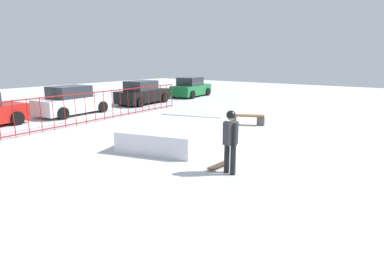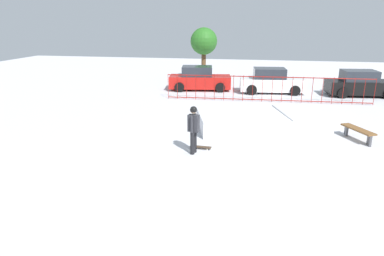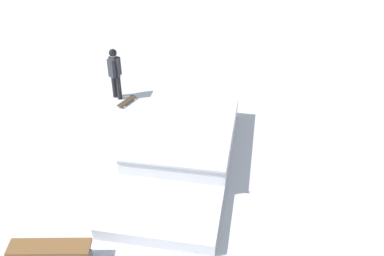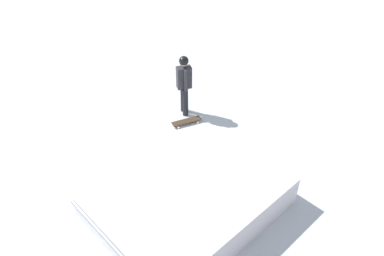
{
  "view_description": "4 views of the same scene",
  "coord_description": "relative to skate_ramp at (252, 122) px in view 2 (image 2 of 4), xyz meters",
  "views": [
    {
      "loc": [
        -9.75,
        -5.87,
        3.01
      ],
      "look_at": [
        -1.95,
        -0.06,
        0.9
      ],
      "focal_mm": 29.51,
      "sensor_mm": 36.0,
      "label": 1
    },
    {
      "loc": [
        -0.5,
        -13.51,
        4.57
      ],
      "look_at": [
        -2.69,
        -2.06,
        1.0
      ],
      "focal_mm": 33.03,
      "sensor_mm": 36.0,
      "label": 2
    },
    {
      "loc": [
        7.14,
        5.64,
        6.89
      ],
      "look_at": [
        -1.3,
        1.55,
        0.6
      ],
      "focal_mm": 39.05,
      "sensor_mm": 36.0,
      "label": 3
    },
    {
      "loc": [
        1.11,
        5.91,
        6.14
      ],
      "look_at": [
        -2.0,
        -0.1,
        0.9
      ],
      "focal_mm": 35.65,
      "sensor_mm": 36.0,
      "label": 4
    }
  ],
  "objects": [
    {
      "name": "distant_tree",
      "position": [
        -4.18,
        12.94,
        2.63
      ],
      "size": [
        2.09,
        2.09,
        4.05
      ],
      "color": "brown",
      "rests_on": "ground"
    },
    {
      "name": "skate_ramp",
      "position": [
        0.0,
        0.0,
        0.0
      ],
      "size": [
        5.91,
        3.99,
        0.74
      ],
      "rotation": [
        0.0,
        0.0,
        0.28
      ],
      "color": "silver",
      "rests_on": "ground"
    },
    {
      "name": "parked_car_white",
      "position": [
        1.02,
        8.43,
        0.41
      ],
      "size": [
        4.24,
        2.23,
        1.6
      ],
      "rotation": [
        0.0,
        0.0,
        0.1
      ],
      "color": "white",
      "rests_on": "ground"
    },
    {
      "name": "park_bench",
      "position": [
        4.17,
        -0.75,
        0.04
      ],
      "size": [
        1.07,
        1.61,
        0.48
      ],
      "rotation": [
        0.0,
        0.0,
        2.03
      ],
      "color": "brown",
      "rests_on": "ground"
    },
    {
      "name": "perimeter_fence",
      "position": [
        0.72,
        5.64,
        0.45
      ],
      "size": [
        11.76,
        0.53,
        1.5
      ],
      "rotation": [
        0.0,
        0.0,
        0.04
      ],
      "color": "maroon",
      "rests_on": "ground"
    },
    {
      "name": "skateboard",
      "position": [
        -1.77,
        -2.9,
        -0.24
      ],
      "size": [
        0.81,
        0.3,
        0.09
      ],
      "rotation": [
        0.0,
        0.0,
        6.22
      ],
      "color": "#3F2D1E",
      "rests_on": "ground"
    },
    {
      "name": "parked_car_black",
      "position": [
        6.47,
        8.43,
        0.41
      ],
      "size": [
        4.26,
        2.27,
        1.6
      ],
      "rotation": [
        0.0,
        0.0,
        0.11
      ],
      "color": "black",
      "rests_on": "ground"
    },
    {
      "name": "parked_car_red",
      "position": [
        -3.77,
        8.54,
        0.41
      ],
      "size": [
        4.3,
        2.38,
        1.6
      ],
      "rotation": [
        0.0,
        0.0,
        0.14
      ],
      "color": "red",
      "rests_on": "ground"
    },
    {
      "name": "skater",
      "position": [
        -1.95,
        -3.38,
        0.69
      ],
      "size": [
        0.42,
        0.43,
        1.73
      ],
      "rotation": [
        0.0,
        0.0,
        6.09
      ],
      "color": "black",
      "rests_on": "ground"
    },
    {
      "name": "ground_plane",
      "position": [
        0.72,
        -1.52,
        -0.32
      ],
      "size": [
        60.0,
        60.0,
        0.0
      ],
      "primitive_type": "plane",
      "color": "silver"
    }
  ]
}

